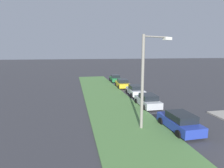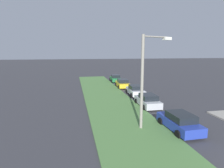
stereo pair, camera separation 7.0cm
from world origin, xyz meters
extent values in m
cube|color=#517F42|center=(10.00, 6.07, 0.06)|extent=(60.00, 6.00, 0.12)
cube|color=#23389E|center=(6.54, 2.26, 0.57)|extent=(4.35, 1.92, 0.70)
cube|color=black|center=(6.34, 2.26, 1.19)|extent=(2.24, 1.66, 0.55)
cylinder|color=black|center=(7.87, 3.20, 0.32)|extent=(0.65, 0.24, 0.64)
cylinder|color=black|center=(7.92, 1.40, 0.32)|extent=(0.65, 0.24, 0.64)
cylinder|color=black|center=(5.17, 3.12, 0.32)|extent=(0.65, 0.24, 0.64)
cylinder|color=black|center=(5.22, 1.32, 0.32)|extent=(0.65, 0.24, 0.64)
cube|color=#B2B5BA|center=(13.33, 2.22, 0.57)|extent=(4.33, 1.86, 0.70)
cube|color=black|center=(13.13, 2.22, 1.19)|extent=(2.22, 1.63, 0.55)
cylinder|color=black|center=(14.69, 3.10, 0.32)|extent=(0.64, 0.23, 0.64)
cylinder|color=black|center=(14.67, 1.30, 0.32)|extent=(0.64, 0.23, 0.64)
cylinder|color=black|center=(11.99, 3.14, 0.32)|extent=(0.64, 0.23, 0.64)
cylinder|color=black|center=(11.97, 1.34, 0.32)|extent=(0.64, 0.23, 0.64)
cube|color=silver|center=(19.13, 1.77, 0.57)|extent=(4.37, 1.98, 0.70)
cube|color=black|center=(18.93, 1.78, 1.19)|extent=(2.26, 1.69, 0.55)
cylinder|color=black|center=(20.52, 2.61, 0.32)|extent=(0.65, 0.25, 0.64)
cylinder|color=black|center=(20.44, 0.81, 0.32)|extent=(0.65, 0.25, 0.64)
cylinder|color=black|center=(17.82, 2.72, 0.32)|extent=(0.65, 0.25, 0.64)
cylinder|color=black|center=(17.74, 0.92, 0.32)|extent=(0.65, 0.25, 0.64)
cube|color=gold|center=(25.30, 2.09, 0.57)|extent=(4.39, 2.02, 0.70)
cube|color=black|center=(25.10, 2.10, 1.19)|extent=(2.28, 1.71, 0.55)
cylinder|color=black|center=(26.69, 2.92, 0.32)|extent=(0.65, 0.25, 0.64)
cylinder|color=black|center=(26.60, 1.12, 0.32)|extent=(0.65, 0.25, 0.64)
cylinder|color=black|center=(24.00, 3.05, 0.32)|extent=(0.65, 0.25, 0.64)
cylinder|color=black|center=(23.91, 1.26, 0.32)|extent=(0.65, 0.25, 0.64)
cube|color=#1E6B38|center=(31.89, 1.91, 0.57)|extent=(4.39, 2.04, 0.70)
cube|color=black|center=(31.70, 1.92, 1.19)|extent=(2.29, 1.72, 0.55)
cylinder|color=black|center=(33.29, 2.73, 0.32)|extent=(0.65, 0.26, 0.64)
cylinder|color=black|center=(33.19, 0.94, 0.32)|extent=(0.65, 0.26, 0.64)
cylinder|color=black|center=(30.60, 2.89, 0.32)|extent=(0.65, 0.26, 0.64)
cylinder|color=black|center=(30.50, 1.09, 0.32)|extent=(0.65, 0.26, 0.64)
cylinder|color=gray|center=(7.35, 5.16, 3.75)|extent=(0.24, 0.24, 7.50)
cylinder|color=gray|center=(7.70, 4.01, 7.35)|extent=(0.82, 2.33, 0.12)
cube|color=silver|center=(8.06, 2.86, 7.25)|extent=(0.55, 0.77, 0.24)
camera|label=1|loc=(-6.67, 10.44, 6.24)|focal=30.88mm
camera|label=2|loc=(-6.68, 10.37, 6.24)|focal=30.88mm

